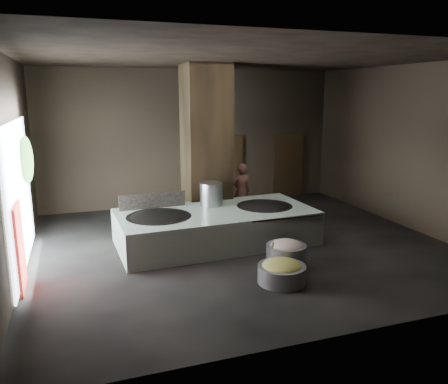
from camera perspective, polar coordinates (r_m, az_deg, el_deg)
name	(u,v)px	position (r m, az deg, el deg)	size (l,w,h in m)	color
floor	(240,246)	(11.10, 2.07, -7.05)	(10.00, 9.00, 0.10)	black
ceiling	(241,56)	(10.48, 2.28, 17.35)	(10.00, 9.00, 0.10)	black
back_wall	(192,138)	(14.85, -4.20, 7.07)	(10.00, 0.10, 4.50)	black
front_wall	(354,196)	(6.58, 16.58, -0.56)	(10.00, 0.10, 4.50)	black
left_wall	(10,166)	(9.93, -26.19, 3.01)	(0.10, 9.00, 4.50)	black
right_wall	(410,147)	(13.22, 23.16, 5.39)	(0.10, 9.00, 4.50)	black
pillar	(206,147)	(12.23, -2.36, 5.89)	(1.20, 1.20, 4.50)	black
hearth_platform	(216,227)	(11.05, -1.05, -4.55)	(4.86, 2.33, 0.85)	silver
platform_cap	(216,212)	(10.94, -1.06, -2.59)	(4.76, 2.28, 0.03)	black
wok_left	(159,220)	(10.57, -8.49, -3.64)	(1.53, 1.53, 0.42)	black
wok_left_rim	(159,217)	(10.55, -8.50, -3.28)	(1.56, 1.56, 0.05)	black
wok_right	(264,209)	(11.47, 5.30, -2.25)	(1.43, 1.43, 0.40)	black
wok_right_rim	(264,207)	(11.45, 5.31, -1.91)	(1.46, 1.46, 0.05)	black
stock_pot	(211,195)	(11.38, -1.68, -0.35)	(0.59, 0.59, 0.63)	#ACB1B4
splash_guard	(153,201)	(11.26, -9.29, -1.18)	(1.69, 0.06, 0.42)	black
cook	(241,191)	(13.16, 2.28, 0.14)	(0.61, 0.40, 1.68)	#93584A
veg_basin	(282,274)	(8.96, 7.53, -10.56)	(0.97, 0.97, 0.36)	gray
veg_fill	(282,266)	(8.89, 7.56, -9.54)	(0.79, 0.79, 0.24)	#82A750
ladle	(272,255)	(8.88, 6.29, -8.14)	(0.03, 0.03, 0.76)	#ACB1B4
meat_basin	(286,255)	(9.76, 8.11, -8.19)	(0.87, 0.87, 0.48)	gray
meat_fill	(286,246)	(9.69, 8.15, -7.03)	(0.72, 0.72, 0.28)	#A87165
doorway_near	(227,170)	(15.26, 0.33, 2.89)	(1.18, 0.08, 2.38)	black
doorway_near_glow	(222,172)	(15.22, -0.27, 2.68)	(0.77, 0.04, 1.82)	#8C6647
doorway_far	(288,166)	(16.20, 8.39, 3.33)	(1.18, 0.08, 2.38)	black
doorway_far_glow	(293,167)	(16.42, 9.06, 3.26)	(0.88, 0.04, 2.09)	#8C6647
left_opening	(19,195)	(10.23, -25.15, -0.36)	(0.04, 4.20, 3.10)	white
pavilion_sliver	(20,248)	(9.17, -25.08, -6.65)	(0.05, 0.90, 1.70)	maroon
tree_silhouette	(27,160)	(11.20, -24.38, 3.88)	(0.28, 1.10, 1.10)	#194714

